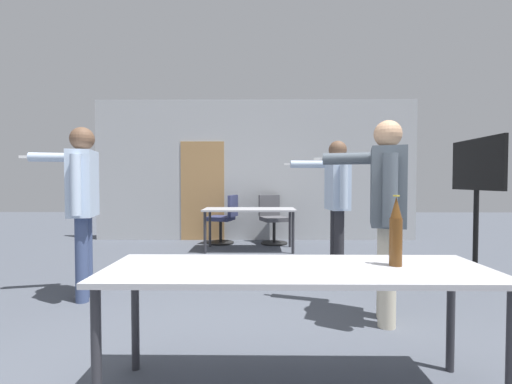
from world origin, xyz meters
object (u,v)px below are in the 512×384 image
Objects in this scene: person_center_tall at (385,202)px; person_right_polo at (82,195)px; office_chair_mid_tucked at (273,221)px; office_chair_far_right at (224,220)px; beer_bottle at (396,233)px; tv_screen at (477,192)px; person_far_watching at (336,193)px.

person_right_polo is (-2.92, 0.54, 0.04)m from person_center_tall.
office_chair_far_right reaches higher than office_chair_mid_tucked.
office_chair_far_right is (-0.95, -0.05, 0.01)m from office_chair_mid_tucked.
beer_bottle is at bearing -147.37° from office_chair_far_right.
person_right_polo is at bearing 175.67° from office_chair_far_right.
tv_screen is 4.60m from person_right_polo.
person_center_tall is 1.05m from beer_bottle.
tv_screen reaches higher than person_center_tall.
beer_bottle is at bearing 76.27° from office_chair_mid_tucked.
tv_screen is at bearing 50.34° from beer_bottle.
tv_screen is at bearing -101.88° from person_far_watching.
tv_screen is 4.32× the size of beer_bottle.
person_right_polo is 4.38× the size of beer_bottle.
office_chair_far_right is (1.14, 3.19, -0.63)m from person_right_polo.
person_center_tall is 0.98× the size of person_right_polo.
person_far_watching reaches higher than person_center_tall.
person_center_tall reaches higher than beer_bottle.
person_right_polo is 1.86× the size of office_chair_far_right.
tv_screen is at bearing -34.34° from person_center_tall.
person_center_tall reaches higher than office_chair_mid_tucked.
office_chair_mid_tucked is 2.33× the size of beer_bottle.
person_right_polo reaches higher than office_chair_far_right.
person_right_polo is at bearing 37.21° from office_chair_mid_tucked.
tv_screen is 1.85× the size of office_chair_mid_tucked.
tv_screen is 3.53m from office_chair_mid_tucked.
office_chair_far_right is 4.98m from beer_bottle.
person_right_polo reaches higher than person_center_tall.
tv_screen reaches higher than beer_bottle.
beer_bottle is (-0.23, -2.55, -0.14)m from person_far_watching.
person_center_tall is 1.55m from person_far_watching.
person_center_tall is 1.83× the size of office_chair_far_right.
person_far_watching is 4.33× the size of beer_bottle.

